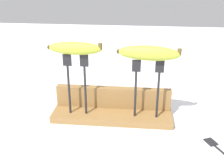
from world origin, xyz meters
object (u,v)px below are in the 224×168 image
(banana_raised_left, at_px, (75,48))
(banana_raised_right, at_px, (149,53))
(fork_stand_left, at_px, (77,79))
(fork_fallen_near, at_px, (223,152))
(fork_stand_right, at_px, (147,84))

(banana_raised_left, distance_m, banana_raised_right, 0.22)
(fork_stand_left, height_order, fork_fallen_near, fork_stand_left)
(fork_stand_right, bearing_deg, banana_raised_right, 174.60)
(banana_raised_left, xyz_separation_m, fork_fallen_near, (0.42, -0.14, -0.24))
(fork_stand_left, relative_size, fork_stand_right, 1.06)
(fork_fallen_near, bearing_deg, banana_raised_left, 162.03)
(fork_stand_left, xyz_separation_m, fork_fallen_near, (0.42, -0.14, -0.14))
(fork_stand_left, distance_m, banana_raised_left, 0.10)
(fork_stand_right, bearing_deg, banana_raised_left, 180.00)
(banana_raised_right, height_order, fork_fallen_near, banana_raised_right)
(fork_fallen_near, bearing_deg, banana_raised_right, 146.46)
(banana_raised_left, bearing_deg, fork_fallen_near, -17.97)
(banana_raised_right, xyz_separation_m, fork_fallen_near, (0.21, -0.14, -0.23))
(fork_stand_right, distance_m, fork_fallen_near, 0.28)
(fork_stand_left, height_order, banana_raised_left, banana_raised_left)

